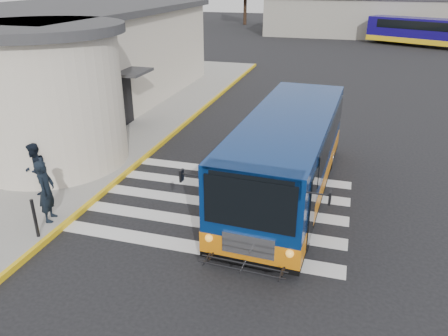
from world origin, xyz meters
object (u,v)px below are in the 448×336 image
(pedestrian_b, at_px, (35,169))
(bollard, at_px, (35,218))
(far_bus_a, at_px, (415,30))
(pedestrian_a, at_px, (46,191))
(transit_bus, at_px, (287,159))

(pedestrian_b, bearing_deg, bollard, 3.83)
(pedestrian_b, relative_size, far_bus_a, 0.18)
(far_bus_a, bearing_deg, pedestrian_a, -174.10)
(transit_bus, distance_m, pedestrian_b, 7.72)
(bollard, bearing_deg, pedestrian_a, 104.48)
(pedestrian_a, bearing_deg, transit_bus, -77.09)
(bollard, relative_size, far_bus_a, 0.12)
(transit_bus, bearing_deg, far_bus_a, 81.36)
(pedestrian_a, height_order, bollard, pedestrian_a)
(pedestrian_a, relative_size, far_bus_a, 0.20)
(pedestrian_a, height_order, pedestrian_b, pedestrian_a)
(pedestrian_a, bearing_deg, pedestrian_b, 28.63)
(bollard, bearing_deg, transit_bus, 37.44)
(transit_bus, bearing_deg, bollard, -139.86)
(transit_bus, xyz_separation_m, pedestrian_a, (-5.99, -3.58, -0.21))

